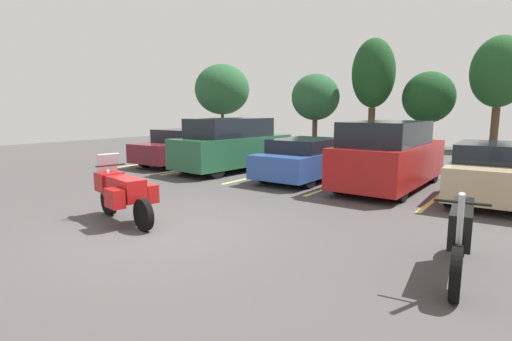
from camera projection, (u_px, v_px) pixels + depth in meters
ground at (159, 233)px, 7.50m from camera, size 44.00×44.00×0.10m
motorcycle_touring at (122, 191)px, 8.03m from camera, size 2.17×1.00×1.34m
motorcycle_second at (460, 234)px, 5.39m from camera, size 0.62×2.37×1.34m
parking_stripes at (303, 178)px, 13.22m from camera, size 14.42×4.88×0.01m
car_maroon at (188, 147)px, 16.57m from camera, size 2.03×4.94×1.47m
car_green at (232, 145)px, 14.69m from camera, size 2.15×4.95×1.94m
car_blue at (310, 158)px, 13.10m from camera, size 1.83×4.79×1.34m
car_red at (389, 156)px, 11.39m from camera, size 1.92×4.84×1.94m
car_tan at (497, 171)px, 10.09m from camera, size 2.15×4.84×1.44m
tree_center_right at (373, 74)px, 24.53m from camera, size 2.63×2.63×6.59m
tree_center_left at (500, 72)px, 21.16m from camera, size 2.89×2.89×6.15m
tree_center at (429, 98)px, 23.69m from camera, size 3.01×3.01×4.49m
tree_far_right at (315, 97)px, 25.76m from camera, size 3.09×3.09×4.55m
tree_right at (222, 89)px, 31.77m from camera, size 4.35×4.35×5.83m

